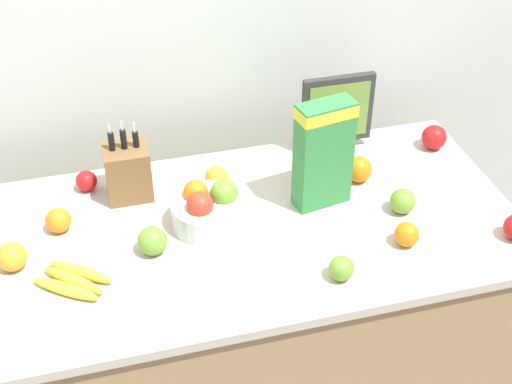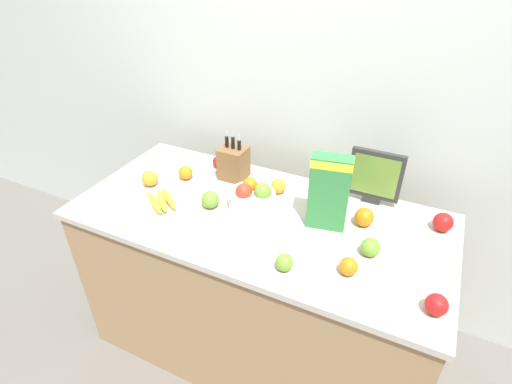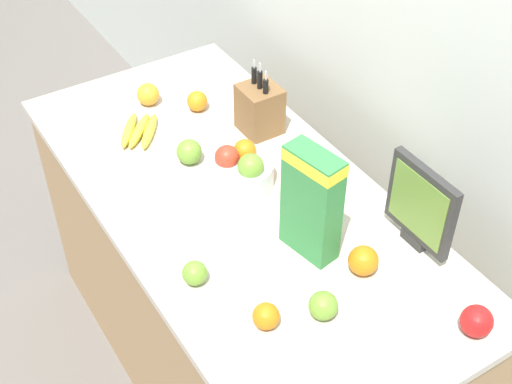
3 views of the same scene
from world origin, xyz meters
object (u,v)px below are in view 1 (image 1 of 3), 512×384
(banana_bunch, at_px, (73,280))
(apple_by_knife_block, at_px, (153,241))
(cereal_box, at_px, (324,151))
(orange_mid_right, at_px, (407,234))
(small_monitor, at_px, (337,111))
(orange_mid_left, at_px, (217,178))
(fruit_bowl, at_px, (209,209))
(apple_leftmost, at_px, (434,137))
(apple_rear, at_px, (86,181))
(apple_front, at_px, (341,268))
(orange_front_center, at_px, (58,220))
(orange_front_right, at_px, (12,257))
(apple_rightmost, at_px, (403,201))
(knife_block, at_px, (128,171))
(orange_by_cereal, at_px, (359,169))

(banana_bunch, relative_size, apple_by_knife_block, 2.65)
(cereal_box, relative_size, orange_mid_right, 4.79)
(small_monitor, xyz_separation_m, orange_mid_left, (-0.43, -0.11, -0.11))
(fruit_bowl, xyz_separation_m, apple_leftmost, (0.81, 0.20, -0.01))
(apple_rear, bearing_deg, apple_front, -42.81)
(apple_leftmost, height_order, orange_front_center, apple_leftmost)
(apple_leftmost, relative_size, orange_front_right, 1.04)
(orange_mid_right, relative_size, orange_mid_left, 0.95)
(apple_front, bearing_deg, orange_mid_right, 20.19)
(fruit_bowl, xyz_separation_m, apple_rightmost, (0.57, -0.09, -0.02))
(cereal_box, bearing_deg, apple_leftmost, 11.16)
(banana_bunch, xyz_separation_m, apple_rear, (0.07, 0.42, 0.02))
(apple_by_knife_block, relative_size, orange_front_center, 1.13)
(orange_front_center, bearing_deg, knife_block, 29.59)
(small_monitor, xyz_separation_m, banana_bunch, (-0.89, -0.44, -0.13))
(banana_bunch, height_order, apple_by_knife_block, apple_by_knife_block)
(orange_front_center, bearing_deg, apple_rear, 63.11)
(small_monitor, distance_m, orange_mid_left, 0.46)
(fruit_bowl, height_order, apple_leftmost, fruit_bowl)
(fruit_bowl, height_order, banana_bunch, fruit_bowl)
(orange_front_right, bearing_deg, knife_block, 36.41)
(apple_rear, relative_size, orange_front_center, 0.90)
(apple_rightmost, bearing_deg, orange_mid_right, -109.85)
(small_monitor, bearing_deg, knife_block, -173.49)
(banana_bunch, bearing_deg, orange_front_center, 96.01)
(cereal_box, height_order, orange_front_center, cereal_box)
(cereal_box, xyz_separation_m, orange_front_right, (-0.90, -0.07, -0.14))
(orange_front_center, distance_m, orange_mid_left, 0.49)
(knife_block, bearing_deg, apple_rightmost, -20.98)
(knife_block, distance_m, small_monitor, 0.70)
(banana_bunch, distance_m, orange_by_cereal, 0.93)
(apple_front, xyz_separation_m, orange_front_right, (-0.84, 0.26, 0.01))
(orange_front_right, bearing_deg, apple_leftmost, 10.46)
(orange_front_right, relative_size, orange_front_center, 1.10)
(small_monitor, bearing_deg, orange_by_cereal, -87.64)
(cereal_box, height_order, apple_rear, cereal_box)
(orange_mid_left, bearing_deg, knife_block, 172.45)
(fruit_bowl, height_order, orange_front_right, fruit_bowl)
(apple_by_knife_block, relative_size, orange_front_right, 1.03)
(orange_front_right, bearing_deg, banana_bunch, -35.52)
(cereal_box, distance_m, apple_rear, 0.74)
(apple_rightmost, bearing_deg, banana_bunch, -176.04)
(banana_bunch, height_order, orange_by_cereal, orange_by_cereal)
(apple_leftmost, xyz_separation_m, apple_by_knife_block, (-0.99, -0.28, -0.00))
(orange_front_right, bearing_deg, fruit_bowl, 5.24)
(fruit_bowl, xyz_separation_m, orange_front_right, (-0.55, -0.05, -0.01))
(knife_block, relative_size, cereal_box, 0.77)
(orange_front_center, bearing_deg, fruit_bowl, -10.72)
(orange_front_right, xyz_separation_m, orange_mid_right, (1.06, -0.18, -0.00))
(orange_by_cereal, bearing_deg, orange_mid_left, 169.95)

